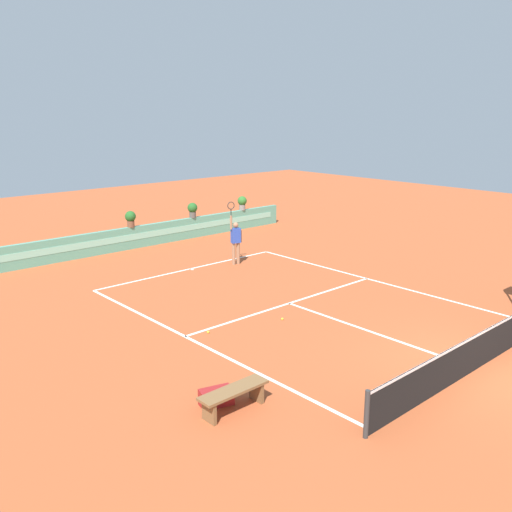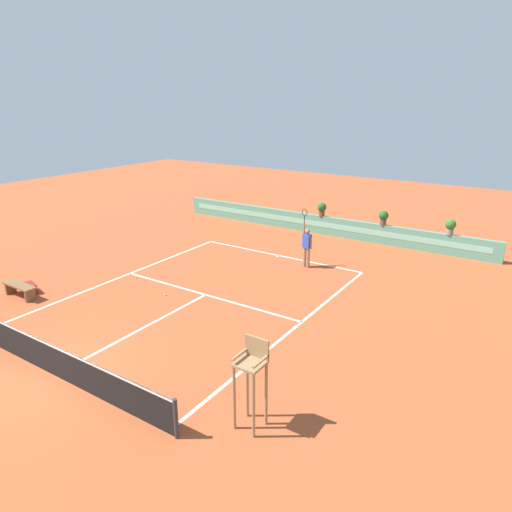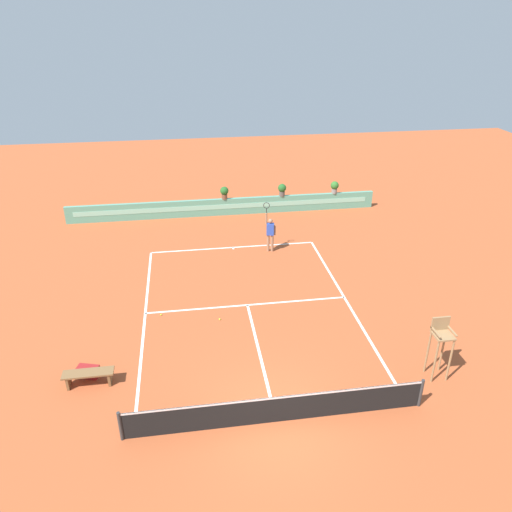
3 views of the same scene
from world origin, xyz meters
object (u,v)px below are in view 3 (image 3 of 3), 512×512
Objects in this scene: gear_bag at (88,372)px; tennis_player at (270,232)px; bench_courtside at (88,375)px; potted_plant_far_right at (335,186)px; tennis_ball_near_baseline at (161,315)px; potted_plant_right at (282,189)px; tennis_ball_mid_court at (220,319)px; potted_plant_centre at (224,192)px; umpire_chair at (441,341)px.

gear_bag is 0.27× the size of tennis_player.
bench_courtside is 18.59m from potted_plant_far_right.
tennis_ball_near_baseline is 12.41m from potted_plant_right.
tennis_player is at bearing 62.32° from tennis_ball_mid_court.
potted_plant_far_right is (3.19, 0.00, 0.00)m from potted_plant_right.
tennis_ball_mid_court is at bearing -96.39° from potted_plant_centre.
umpire_chair is 15.28m from potted_plant_right.
tennis_player reaches higher than potted_plant_right.
bench_courtside is 4.32m from tennis_ball_near_baseline.
potted_plant_right reaches higher than bench_courtside.
umpire_chair is 11.30m from bench_courtside.
tennis_ball_near_baseline is at bearing 151.49° from umpire_chair.
tennis_player is at bearing -71.11° from potted_plant_centre.
potted_plant_right is 1.00× the size of potted_plant_far_right.
tennis_ball_mid_court is at bearing 29.73° from gear_bag.
umpire_chair reaches higher than potted_plant_centre.
potted_plant_far_right is at bearing 54.36° from tennis_ball_mid_court.
umpire_chair is 0.83× the size of tennis_player.
tennis_ball_near_baseline is at bearing -108.86° from potted_plant_centre.
tennis_player is 3.57× the size of potted_plant_far_right.
tennis_ball_near_baseline is (2.17, 3.72, -0.34)m from bench_courtside.
umpire_chair is at bearing -81.98° from potted_plant_right.
bench_courtside is 16.66m from potted_plant_right.
potted_plant_centre is 1.00× the size of potted_plant_far_right.
bench_courtside is 2.21× the size of potted_plant_right.
bench_courtside is at bearing -76.32° from gear_bag.
potted_plant_far_right is at bearing 48.69° from bench_courtside.
tennis_ball_mid_court is (-6.75, 4.23, -1.31)m from umpire_chair.
tennis_ball_mid_court is (2.27, -0.67, 0.00)m from tennis_ball_near_baseline.
potted_plant_right reaches higher than tennis_ball_mid_court.
tennis_ball_mid_court is at bearing 147.95° from umpire_chair.
tennis_ball_near_baseline is (-9.02, 4.90, -1.31)m from umpire_chair.
tennis_ball_mid_court is at bearing -16.50° from tennis_ball_near_baseline.
gear_bag is 10.29× the size of tennis_ball_near_baseline.
bench_courtside is 2.21× the size of potted_plant_centre.
potted_plant_right is at bearing 55.80° from gear_bag.
tennis_ball_near_baseline is 10.89m from potted_plant_centre.
tennis_player reaches higher than potted_plant_far_right.
tennis_ball_mid_court is 11.05m from potted_plant_centre.
potted_plant_centre reaches higher than tennis_ball_mid_court.
tennis_player is 38.01× the size of tennis_ball_mid_court.
umpire_chair reaches higher than bench_courtside.
tennis_ball_near_baseline is 0.09× the size of potted_plant_right.
tennis_player is 5.45m from potted_plant_right.
potted_plant_right is (-2.13, 15.13, 0.07)m from umpire_chair.
umpire_chair is 1.34× the size of bench_courtside.
bench_courtside reaches higher than tennis_ball_mid_court.
potted_plant_far_right is (4.82, 5.19, 0.36)m from tennis_player.
potted_plant_far_right is at bearing 85.99° from umpire_chair.
tennis_ball_mid_court is at bearing -112.98° from potted_plant_right.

